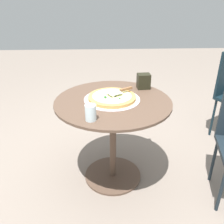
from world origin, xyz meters
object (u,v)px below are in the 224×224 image
object	(u,v)px
drinking_cup	(91,113)
napkin_dispenser	(144,81)
patio_table	(113,123)
pizza_on_tray	(112,98)
pizza_server	(121,91)

from	to	relation	value
drinking_cup	napkin_dispenser	xyz separation A→B (m)	(-0.41, -0.52, 0.01)
patio_table	pizza_on_tray	distance (m)	0.20
patio_table	pizza_server	size ratio (longest dim) A/B	4.18
pizza_on_tray	drinking_cup	distance (m)	0.34
pizza_on_tray	napkin_dispenser	bearing A→B (deg)	-141.04
patio_table	napkin_dispenser	distance (m)	0.43
patio_table	pizza_server	world-z (taller)	pizza_server
pizza_server	pizza_on_tray	bearing A→B (deg)	30.76
pizza_on_tray	pizza_server	xyz separation A→B (m)	(-0.07, -0.04, 0.04)
patio_table	napkin_dispenser	size ratio (longest dim) A/B	7.11
pizza_on_tray	napkin_dispenser	size ratio (longest dim) A/B	3.42
drinking_cup	pizza_server	bearing A→B (deg)	-120.94
napkin_dispenser	drinking_cup	bearing A→B (deg)	-131.70
pizza_on_tray	napkin_dispenser	world-z (taller)	napkin_dispenser
patio_table	pizza_server	bearing A→B (deg)	-136.15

